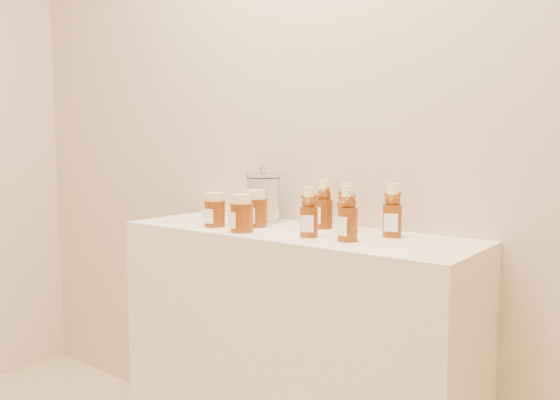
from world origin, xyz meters
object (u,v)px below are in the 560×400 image
Objects in this scene: bear_bottle_back_left at (324,201)px; bear_bottle_front_left at (309,209)px; display_table at (291,364)px; honey_jar_left at (215,210)px; glass_canister at (263,195)px.

bear_bottle_back_left is 0.18m from bear_bottle_front_left.
bear_bottle_back_left is at bearing 61.84° from display_table.
display_table is at bearing 126.16° from bear_bottle_front_left.
bear_bottle_front_left is 1.47× the size of honey_jar_left.
bear_bottle_back_left is 1.07× the size of bear_bottle_front_left.
honey_jar_left is at bearing -160.71° from display_table.
bear_bottle_back_left reaches higher than honey_jar_left.
glass_canister reaches higher than bear_bottle_front_left.
bear_bottle_back_left is at bearing 26.90° from honey_jar_left.
display_table is 6.61× the size of bear_bottle_back_left.
bear_bottle_front_left is (0.11, -0.07, 0.54)m from display_table.
bear_bottle_front_left is 0.88× the size of glass_canister.
honey_jar_left is 0.20m from glass_canister.
bear_bottle_front_left is 0.35m from glass_canister.
bear_bottle_back_left is 0.37m from honey_jar_left.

